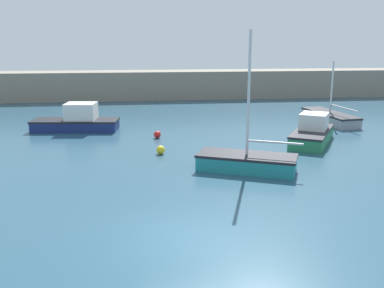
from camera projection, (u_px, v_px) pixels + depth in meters
The scene contains 8 objects.
ground_plane at pixel (181, 241), 13.14m from camera, with size 120.00×120.00×0.20m, color #284C60.
harbor_breakwater at pixel (151, 85), 43.88m from camera, with size 59.60×3.60×2.81m, color gray.
sailboat_tall_mast at pixel (247, 161), 19.82m from camera, with size 4.87×3.47×6.35m.
motorboat_grey_hull at pixel (77, 121), 28.55m from camera, with size 5.85×2.63×1.84m.
cabin_cruiser_white at pixel (312, 132), 25.13m from camera, with size 4.16×5.17×1.71m.
sailboat_twin_hulled at pixel (330, 117), 31.34m from camera, with size 2.31×6.21×4.43m.
mooring_buoy_yellow at pixel (161, 150), 22.69m from camera, with size 0.46×0.46×0.46m, color yellow.
mooring_buoy_red at pixel (157, 135), 26.39m from camera, with size 0.44×0.44×0.44m, color red.
Camera 1 is at (-1.10, -12.01, 5.92)m, focal length 40.00 mm.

